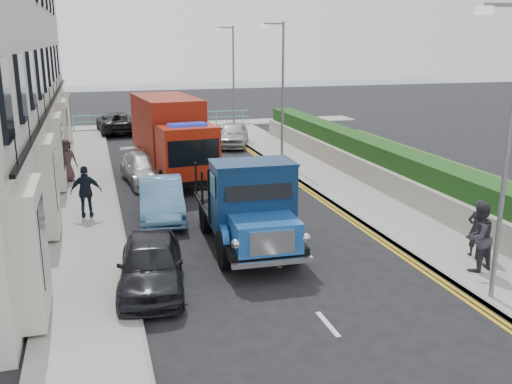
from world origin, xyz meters
name	(u,v)px	position (x,y,z in m)	size (l,w,h in m)	color
ground	(297,288)	(0.00, 0.00, 0.00)	(120.00, 120.00, 0.00)	black
pavement_west	(87,206)	(-5.20, 9.00, 0.06)	(2.40, 38.00, 0.12)	gray
pavement_east	(341,187)	(5.30, 9.00, 0.06)	(2.60, 38.00, 0.12)	gray
promenade	(160,126)	(0.00, 29.00, 0.06)	(30.00, 2.50, 0.12)	gray
sea_plane	(130,91)	(0.00, 60.00, 0.00)	(120.00, 120.00, 0.00)	#4F5D6C
garden_east	(382,165)	(7.21, 9.00, 0.90)	(1.45, 28.00, 1.75)	#B2AD9E
seafront_railing	(161,120)	(0.00, 28.20, 0.58)	(13.00, 0.08, 1.11)	#59B2A5
lamp_near	(504,140)	(4.18, -2.00, 4.00)	(1.23, 0.18, 7.00)	slate
lamp_mid	(280,86)	(4.18, 14.00, 4.00)	(1.23, 0.18, 7.00)	slate
lamp_far	(232,74)	(4.18, 24.00, 4.00)	(1.23, 0.18, 7.00)	slate
bedford_lorry	(251,212)	(-0.45, 2.76, 1.28)	(2.55, 5.98, 2.78)	black
red_lorry	(171,136)	(-1.35, 13.03, 1.94)	(3.06, 7.16, 3.65)	black
parked_car_front	(151,264)	(-3.60, 1.00, 0.68)	(1.60, 3.99, 1.36)	black
parked_car_mid	(161,199)	(-2.60, 7.00, 0.70)	(1.49, 4.28, 1.41)	#619CD1
parked_car_rear	(146,168)	(-2.60, 12.34, 0.65)	(1.83, 4.50, 1.31)	#BABBC0
seafront_car_left	(116,122)	(-3.18, 27.00, 0.72)	(2.38, 5.17, 1.44)	black
seafront_car_right	(233,134)	(3.25, 20.00, 0.71)	(1.68, 4.18, 1.42)	#ABABB0
pedestrian_east_near	(477,228)	(5.65, 0.46, 0.96)	(0.61, 0.40, 1.67)	black
pedestrian_east_far	(478,237)	(4.97, -0.48, 1.07)	(0.92, 0.72, 1.90)	#2E2B35
pedestrian_west_near	(86,192)	(-5.15, 7.44, 1.04)	(1.08, 0.45, 1.84)	black
pedestrian_west_far	(66,160)	(-5.98, 13.12, 1.06)	(0.92, 0.60, 1.88)	#423030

